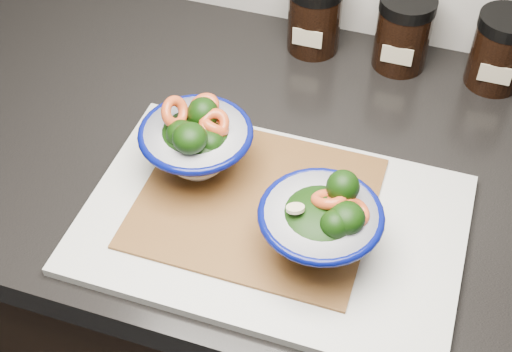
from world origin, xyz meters
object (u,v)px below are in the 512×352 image
(spice_jar_b, at_px, (403,32))
(spice_jar_c, at_px, (500,50))
(bowl_right, at_px, (322,224))
(bowl_left, at_px, (197,142))
(cutting_board, at_px, (272,224))
(spice_jar_a, at_px, (315,16))

(spice_jar_b, relative_size, spice_jar_c, 1.00)
(bowl_right, height_order, spice_jar_c, bowl_right)
(bowl_left, height_order, bowl_right, bowl_left)
(cutting_board, bearing_deg, bowl_left, 156.10)
(cutting_board, distance_m, bowl_left, 0.14)
(bowl_left, height_order, spice_jar_b, bowl_left)
(spice_jar_b, bearing_deg, spice_jar_a, 180.00)
(spice_jar_a, relative_size, spice_jar_c, 1.00)
(spice_jar_b, bearing_deg, bowl_right, -93.00)
(spice_jar_a, bearing_deg, spice_jar_b, 0.00)
(cutting_board, height_order, bowl_left, bowl_left)
(cutting_board, bearing_deg, spice_jar_a, 97.61)
(spice_jar_a, xyz_separation_m, spice_jar_c, (0.27, 0.00, 0.00))
(bowl_left, bearing_deg, bowl_right, -23.07)
(bowl_right, xyz_separation_m, spice_jar_c, (0.16, 0.39, -0.00))
(bowl_left, xyz_separation_m, spice_jar_a, (0.07, 0.31, -0.00))
(bowl_right, relative_size, spice_jar_b, 1.24)
(bowl_left, bearing_deg, cutting_board, -23.90)
(cutting_board, bearing_deg, spice_jar_c, 58.48)
(bowl_left, distance_m, bowl_right, 0.19)
(bowl_left, distance_m, spice_jar_a, 0.32)
(bowl_left, bearing_deg, spice_jar_c, 42.90)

